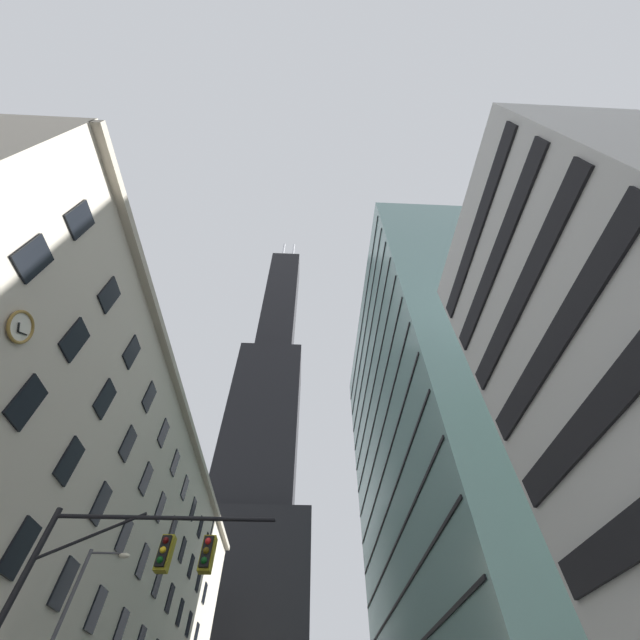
# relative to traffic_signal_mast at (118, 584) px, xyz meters

# --- Properties ---
(station_building) EXTENTS (14.95, 63.58, 25.87)m
(station_building) POSITION_rel_traffic_signal_mast_xyz_m (-14.25, 22.98, 7.41)
(station_building) COLOR beige
(station_building) RESTS_ON ground
(dark_skyscraper) EXTENTS (29.92, 29.92, 189.50)m
(dark_skyscraper) POSITION_rel_traffic_signal_mast_xyz_m (-7.64, 84.53, 50.38)
(dark_skyscraper) COLOR black
(dark_skyscraper) RESTS_ON ground
(glass_office_midrise) EXTENTS (18.27, 41.98, 55.82)m
(glass_office_midrise) POSITION_rel_traffic_signal_mast_xyz_m (23.97, 27.97, 22.40)
(glass_office_midrise) COLOR gray
(glass_office_midrise) RESTS_ON ground
(traffic_signal_mast) EXTENTS (7.77, 0.63, 7.54)m
(traffic_signal_mast) POSITION_rel_traffic_signal_mast_xyz_m (0.00, 0.00, 0.00)
(traffic_signal_mast) COLOR black
(traffic_signal_mast) RESTS_ON sidewalk_left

